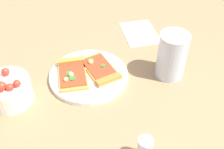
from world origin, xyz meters
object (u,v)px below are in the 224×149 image
Objects in this scene: pizza_slice_near at (72,72)px; paper_napkin at (140,33)px; pepper_shaker at (145,148)px; salad_bowl at (9,90)px; plate at (89,76)px; pizza_slice_far at (101,70)px; soda_glass at (172,57)px.

paper_napkin is (-0.25, 0.19, -0.02)m from pizza_slice_near.
paper_napkin is at bearing -177.12° from pepper_shaker.
salad_bowl is 0.49m from paper_napkin.
plate is 0.29m from paper_napkin.
pizza_slice_far is 0.21m from soda_glass.
pizza_slice_far is 1.11× the size of soda_glass.
paper_napkin is (-0.36, 0.33, -0.04)m from salad_bowl.
pizza_slice_far is 0.26m from paper_napkin.
pizza_slice_near is at bearing 126.21° from salad_bowl.
soda_glass is at bearing 109.49° from salad_bowl.
salad_bowl is (0.11, -0.14, 0.02)m from pizza_slice_near.
pepper_shaker reaches higher than paper_napkin.
soda_glass reaches higher than paper_napkin.
pizza_slice_near reaches higher than paper_napkin.
soda_glass is 0.89× the size of paper_napkin.
plate is at bearing -29.62° from paper_napkin.
plate is 1.49× the size of paper_napkin.
paper_napkin is (-0.24, 0.11, -0.02)m from pizza_slice_far.
plate is 2.95× the size of pepper_shaker.
pizza_slice_far is 1.28× the size of salad_bowl.
soda_glass reaches higher than plate.
pepper_shaker is (0.24, 0.21, 0.02)m from pizza_slice_near.
salad_bowl is 1.54× the size of pepper_shaker.
pizza_slice_far is 0.26m from salad_bowl.
pizza_slice_far is at bearing -24.61° from paper_napkin.
pizza_slice_far is at bearing 112.06° from plate.
soda_glass reaches higher than pizza_slice_near.
plate is 1.50× the size of pizza_slice_far.
pepper_shaker reaches higher than pizza_slice_far.
soda_glass reaches higher than salad_bowl.
pizza_slice_near is 0.32m from pepper_shaker.
plate is 0.04m from pizza_slice_far.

